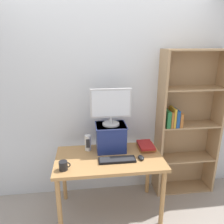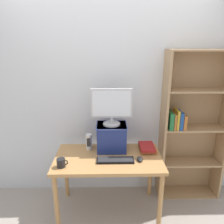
{
  "view_description": "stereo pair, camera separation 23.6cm",
  "coord_description": "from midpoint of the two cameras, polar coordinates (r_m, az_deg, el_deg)",
  "views": [
    {
      "loc": [
        -0.24,
        -2.16,
        1.97
      ],
      "look_at": [
        0.04,
        0.07,
        1.24
      ],
      "focal_mm": 35.0,
      "sensor_mm": 36.0,
      "label": 1
    },
    {
      "loc": [
        -0.0,
        -2.18,
        1.97
      ],
      "look_at": [
        0.04,
        0.07,
        1.24
      ],
      "focal_mm": 35.0,
      "sensor_mm": 36.0,
      "label": 2
    }
  ],
  "objects": [
    {
      "name": "riser_box",
      "position": [
        2.59,
        -2.93,
        -6.54
      ],
      "size": [
        0.36,
        0.29,
        0.32
      ],
      "color": "navy",
      "rests_on": "desk"
    },
    {
      "name": "ground_plane",
      "position": [
        2.93,
        -3.2,
        -24.29
      ],
      "size": [
        12.0,
        12.0,
        0.0
      ],
      "primitive_type": "plane",
      "color": "#9E9389"
    },
    {
      "name": "computer_mouse",
      "position": [
        2.46,
        4.83,
        -11.84
      ],
      "size": [
        0.06,
        0.1,
        0.04
      ],
      "color": "black",
      "rests_on": "desk"
    },
    {
      "name": "desk",
      "position": [
        2.54,
        -3.46,
        -13.5
      ],
      "size": [
        1.2,
        0.66,
        0.73
      ],
      "color": "#B7844C",
      "rests_on": "ground_plane"
    },
    {
      "name": "keyboard",
      "position": [
        2.42,
        -1.52,
        -12.44
      ],
      "size": [
        0.4,
        0.13,
        0.02
      ],
      "color": "black",
      "rests_on": "desk"
    },
    {
      "name": "bookshelf_unit",
      "position": [
        2.93,
        16.56,
        -3.0
      ],
      "size": [
        0.79,
        0.28,
        1.89
      ],
      "color": "tan",
      "rests_on": "ground_plane"
    },
    {
      "name": "book_stack",
      "position": [
        2.67,
        6.33,
        -8.88
      ],
      "size": [
        0.19,
        0.25,
        0.07
      ],
      "color": "#AD662D",
      "rests_on": "desk"
    },
    {
      "name": "desk_speaker",
      "position": [
        2.63,
        -8.89,
        -8.02
      ],
      "size": [
        0.07,
        0.08,
        0.19
      ],
      "color": "silver",
      "rests_on": "desk"
    },
    {
      "name": "coffee_mug",
      "position": [
        2.33,
        -15.5,
        -13.42
      ],
      "size": [
        0.12,
        0.09,
        0.09
      ],
      "color": "black",
      "rests_on": "desk"
    },
    {
      "name": "back_wall",
      "position": [
        2.74,
        -4.39,
        3.74
      ],
      "size": [
        7.0,
        0.08,
        2.6
      ],
      "color": "silver",
      "rests_on": "ground_plane"
    },
    {
      "name": "computer_monitor",
      "position": [
        2.45,
        -3.07,
        1.6
      ],
      "size": [
        0.46,
        0.2,
        0.43
      ],
      "color": "#B7B7BA",
      "rests_on": "riser_box"
    }
  ]
}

